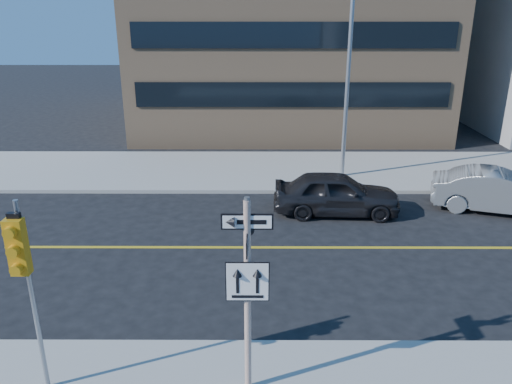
{
  "coord_description": "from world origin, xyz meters",
  "views": [
    {
      "loc": [
        0.19,
        -10.5,
        7.24
      ],
      "look_at": [
        0.13,
        4.0,
        1.91
      ],
      "focal_mm": 35.0,
      "sensor_mm": 36.0,
      "label": 1
    }
  ],
  "objects_px": {
    "traffic_signal": "(22,262)",
    "parked_car_b": "(499,191)",
    "streetlight_a": "(349,72)",
    "parked_car_a": "(336,193)",
    "sign_pole": "(248,288)"
  },
  "relations": [
    {
      "from": "streetlight_a",
      "to": "parked_car_b",
      "type": "bearing_deg",
      "value": -34.45
    },
    {
      "from": "traffic_signal",
      "to": "parked_car_a",
      "type": "distance_m",
      "value": 12.15
    },
    {
      "from": "sign_pole",
      "to": "traffic_signal",
      "type": "bearing_deg",
      "value": -177.89
    },
    {
      "from": "parked_car_b",
      "to": "streetlight_a",
      "type": "bearing_deg",
      "value": 73.8
    },
    {
      "from": "sign_pole",
      "to": "streetlight_a",
      "type": "distance_m",
      "value": 14.05
    },
    {
      "from": "traffic_signal",
      "to": "parked_car_b",
      "type": "xyz_separation_m",
      "value": [
        13.26,
        9.81,
        -2.24
      ]
    },
    {
      "from": "parked_car_a",
      "to": "parked_car_b",
      "type": "xyz_separation_m",
      "value": [
        6.14,
        0.22,
        -0.0
      ]
    },
    {
      "from": "parked_car_a",
      "to": "streetlight_a",
      "type": "bearing_deg",
      "value": -10.56
    },
    {
      "from": "traffic_signal",
      "to": "parked_car_b",
      "type": "relative_size",
      "value": 0.83
    },
    {
      "from": "sign_pole",
      "to": "traffic_signal",
      "type": "distance_m",
      "value": 4.05
    },
    {
      "from": "parked_car_a",
      "to": "traffic_signal",
      "type": "bearing_deg",
      "value": 145.8
    },
    {
      "from": "parked_car_b",
      "to": "streetlight_a",
      "type": "distance_m",
      "value": 7.51
    },
    {
      "from": "traffic_signal",
      "to": "parked_car_a",
      "type": "xyz_separation_m",
      "value": [
        7.12,
        9.59,
        -2.23
      ]
    },
    {
      "from": "sign_pole",
      "to": "streetlight_a",
      "type": "xyz_separation_m",
      "value": [
        4.0,
        13.27,
        2.32
      ]
    },
    {
      "from": "sign_pole",
      "to": "parked_car_a",
      "type": "bearing_deg",
      "value": 71.72
    }
  ]
}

